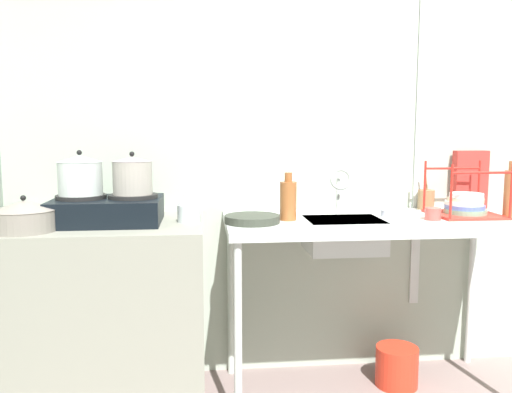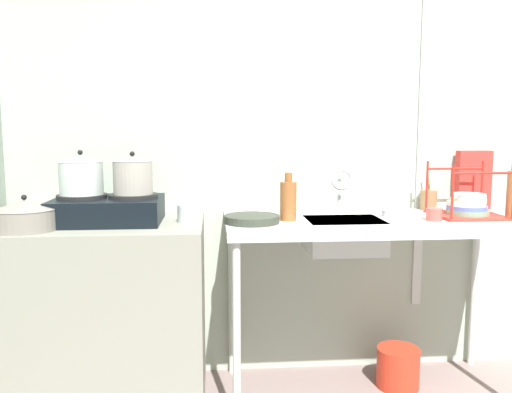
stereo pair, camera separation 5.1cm
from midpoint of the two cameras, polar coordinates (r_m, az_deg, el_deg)
name	(u,v)px [view 1 (the left image)]	position (r m, az deg, el deg)	size (l,w,h in m)	color
wall_back	(415,158)	(3.13, 16.42, 4.08)	(5.30, 0.10, 2.40)	#A7B3A1
wall_metal_strip	(420,137)	(3.08, 16.93, 6.25)	(0.05, 0.01, 1.92)	silver
counter_concrete	(107,316)	(2.71, -16.47, -12.38)	(0.94, 0.67, 0.92)	gray
counter_sink	(372,232)	(2.69, 12.00, -3.75)	(1.47, 0.67, 0.92)	silver
stove	(108,210)	(2.58, -16.36, -1.37)	(0.50, 0.38, 0.14)	black
pot_on_left_burner	(80,175)	(2.59, -19.10, 2.23)	(0.21, 0.21, 0.21)	silver
pot_on_right_burner	(133,175)	(2.55, -13.83, 2.25)	(0.19, 0.19, 0.20)	#9D968C
pot_beside_stove	(24,216)	(2.50, -24.43, -1.93)	(0.27, 0.27, 0.16)	gray
percolator	(189,206)	(2.52, -7.88, -1.03)	(0.11, 0.11, 0.16)	silver
sink_basin	(344,235)	(2.64, 8.96, -4.16)	(0.37, 0.30, 0.16)	silver
faucet	(340,183)	(2.74, 8.60, 1.45)	(0.12, 0.07, 0.24)	silver
frying_pan	(252,219)	(2.49, -1.00, -2.46)	(0.26, 0.26, 0.04)	#32362D
dish_rack	(465,205)	(2.89, 21.30, -0.92)	(0.33, 0.32, 0.27)	red
cup_by_rack	(433,214)	(2.70, 18.15, -1.80)	(0.08, 0.08, 0.06)	#B34A43
small_bowl_on_drainboard	(392,213)	(2.75, 14.02, -1.77)	(0.11, 0.11, 0.04)	silver
bottle_by_sink	(288,200)	(2.56, 2.95, -0.38)	(0.08, 0.08, 0.23)	brown
bottle_by_rack	(510,193)	(2.90, 25.44, 0.33)	(0.06, 0.06, 0.28)	#975832
cereal_box	(470,180)	(3.17, 21.80, 1.72)	(0.19, 0.06, 0.32)	red
utensil_jar	(426,199)	(3.06, 17.54, -0.30)	(0.09, 0.09, 0.22)	olive
bucket_on_floor	(397,366)	(3.02, 14.56, -17.42)	(0.22, 0.22, 0.21)	red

